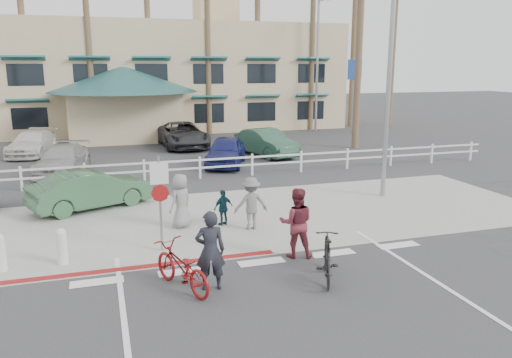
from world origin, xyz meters
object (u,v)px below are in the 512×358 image
object	(u,v)px
car_white_sedan	(91,189)
sign_post	(160,199)
bike_black	(327,258)
bike_red	(181,267)

from	to	relation	value
car_white_sedan	sign_post	bearing A→B (deg)	177.65
car_white_sedan	bike_black	bearing A→B (deg)	-169.26
sign_post	car_white_sedan	bearing A→B (deg)	110.38
bike_red	bike_black	distance (m)	3.35
sign_post	bike_black	size ratio (longest dim) A/B	1.58
bike_red	car_white_sedan	world-z (taller)	car_white_sedan
bike_black	bike_red	bearing A→B (deg)	14.04
sign_post	bike_red	bearing A→B (deg)	-87.33
sign_post	bike_red	size ratio (longest dim) A/B	1.44
bike_red	car_white_sedan	distance (m)	7.69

